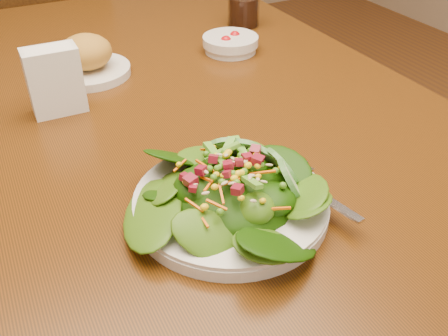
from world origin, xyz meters
The scene contains 8 objects.
ground_plane centered at (0.00, 0.00, 0.00)m, with size 5.00×5.00×0.00m, color brown.
dining_table centered at (0.00, 0.00, 0.65)m, with size 0.90×1.40×0.75m.
chair_far centered at (-0.11, 0.90, 0.48)m, with size 0.42×0.42×0.91m.
salad_plate centered at (-0.06, -0.37, 0.78)m, with size 0.27×0.27×0.08m.
bread_plate centered at (-0.13, 0.15, 0.79)m, with size 0.17×0.17×0.09m.
tomato_bowl centered at (0.19, 0.14, 0.77)m, with size 0.13×0.13×0.04m.
drinking_glass centered at (0.30, 0.28, 0.81)m, with size 0.08×0.08×0.14m.
napkin_holder centered at (-0.22, 0.02, 0.81)m, with size 0.09×0.05×0.12m.
Camera 1 is at (-0.32, -0.84, 1.19)m, focal length 40.00 mm.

